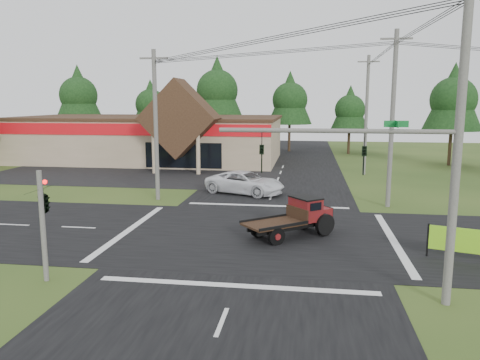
# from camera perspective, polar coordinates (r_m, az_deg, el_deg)

# --- Properties ---
(ground) EXTENTS (120.00, 120.00, 0.00)m
(ground) POSITION_cam_1_polar(r_m,az_deg,el_deg) (24.91, 1.98, -6.72)
(ground) COLOR #2A4318
(ground) RESTS_ON ground
(road_ns) EXTENTS (12.00, 120.00, 0.02)m
(road_ns) POSITION_cam_1_polar(r_m,az_deg,el_deg) (24.91, 1.98, -6.70)
(road_ns) COLOR black
(road_ns) RESTS_ON ground
(road_ew) EXTENTS (120.00, 12.00, 0.02)m
(road_ew) POSITION_cam_1_polar(r_m,az_deg,el_deg) (24.91, 1.98, -6.70)
(road_ew) COLOR black
(road_ew) RESTS_ON ground
(parking_apron) EXTENTS (28.00, 14.00, 0.02)m
(parking_apron) POSITION_cam_1_polar(r_m,az_deg,el_deg) (46.40, -12.79, 0.71)
(parking_apron) COLOR black
(parking_apron) RESTS_ON ground
(cvs_building) EXTENTS (30.40, 18.20, 9.19)m
(cvs_building) POSITION_cam_1_polar(r_m,az_deg,el_deg) (56.54, -10.68, 5.17)
(cvs_building) COLOR tan
(cvs_building) RESTS_ON ground
(traffic_signal_mast) EXTENTS (8.12, 0.24, 7.00)m
(traffic_signal_mast) POSITION_cam_1_polar(r_m,az_deg,el_deg) (16.78, 19.25, 0.22)
(traffic_signal_mast) COLOR #595651
(traffic_signal_mast) RESTS_ON ground
(traffic_signal_corner) EXTENTS (0.53, 2.48, 4.40)m
(traffic_signal_corner) POSITION_cam_1_polar(r_m,az_deg,el_deg) (19.60, -22.89, -1.38)
(traffic_signal_corner) COLOR #595651
(traffic_signal_corner) RESTS_ON ground
(utility_pole_nr) EXTENTS (2.00, 0.30, 11.00)m
(utility_pole_nr) POSITION_cam_1_polar(r_m,az_deg,el_deg) (17.04, 25.05, 4.11)
(utility_pole_nr) COLOR #595651
(utility_pole_nr) RESTS_ON ground
(utility_pole_nw) EXTENTS (2.00, 0.30, 10.50)m
(utility_pole_nw) POSITION_cam_1_polar(r_m,az_deg,el_deg) (33.52, -10.23, 6.70)
(utility_pole_nw) COLOR #595651
(utility_pole_nw) RESTS_ON ground
(utility_pole_ne) EXTENTS (2.00, 0.30, 11.50)m
(utility_pole_ne) POSITION_cam_1_polar(r_m,az_deg,el_deg) (32.24, 18.07, 7.16)
(utility_pole_ne) COLOR #595651
(utility_pole_ne) RESTS_ON ground
(utility_pole_n) EXTENTS (2.00, 0.30, 11.20)m
(utility_pole_n) POSITION_cam_1_polar(r_m,az_deg,el_deg) (46.10, 15.14, 7.72)
(utility_pole_n) COLOR #595651
(utility_pole_n) RESTS_ON ground
(tree_row_a) EXTENTS (6.72, 6.72, 12.12)m
(tree_row_a) POSITION_cam_1_polar(r_m,az_deg,el_deg) (71.62, -19.10, 9.94)
(tree_row_a) COLOR #332316
(tree_row_a) RESTS_ON ground
(tree_row_b) EXTENTS (5.60, 5.60, 10.10)m
(tree_row_b) POSITION_cam_1_polar(r_m,az_deg,el_deg) (69.54, -10.83, 9.21)
(tree_row_b) COLOR #332316
(tree_row_b) RESTS_ON ground
(tree_row_c) EXTENTS (7.28, 7.28, 13.13)m
(tree_row_c) POSITION_cam_1_polar(r_m,az_deg,el_deg) (66.00, -2.78, 11.10)
(tree_row_c) COLOR #332316
(tree_row_c) RESTS_ON ground
(tree_row_d) EXTENTS (6.16, 6.16, 11.11)m
(tree_row_d) POSITION_cam_1_polar(r_m,az_deg,el_deg) (65.81, 6.10, 9.89)
(tree_row_d) COLOR #332316
(tree_row_d) RESTS_ON ground
(tree_row_e) EXTENTS (5.04, 5.04, 9.09)m
(tree_row_e) POSITION_cam_1_polar(r_m,az_deg,el_deg) (64.00, 13.27, 8.50)
(tree_row_e) COLOR #332316
(tree_row_e) RESTS_ON ground
(tree_side_ne) EXTENTS (6.16, 6.16, 11.11)m
(tree_side_ne) POSITION_cam_1_polar(r_m,az_deg,el_deg) (55.93, 24.59, 9.14)
(tree_side_ne) COLOR #332316
(tree_side_ne) RESTS_ON ground
(antique_flatbed_truck) EXTENTS (5.03, 4.60, 2.07)m
(antique_flatbed_truck) POSITION_cam_1_polar(r_m,az_deg,el_deg) (24.43, 6.15, -4.59)
(antique_flatbed_truck) COLOR #61140D
(antique_flatbed_truck) RESTS_ON ground
(white_pickup) EXTENTS (6.70, 4.85, 1.69)m
(white_pickup) POSITION_cam_1_polar(r_m,az_deg,el_deg) (35.72, 0.63, -0.31)
(white_pickup) COLOR white
(white_pickup) RESTS_ON ground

